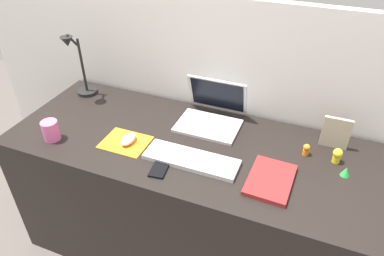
{
  "coord_description": "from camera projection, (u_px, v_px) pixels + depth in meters",
  "views": [
    {
      "loc": [
        0.49,
        -1.2,
        1.73
      ],
      "look_at": [
        0.01,
        0.0,
        0.83
      ],
      "focal_mm": 33.28,
      "sensor_mm": 36.0,
      "label": 1
    }
  ],
  "objects": [
    {
      "name": "ground_plane",
      "position": [
        190.0,
        245.0,
        2.05
      ],
      "size": [
        6.0,
        6.0,
        0.0
      ],
      "primitive_type": "plane",
      "color": "#59514C"
    },
    {
      "name": "back_wall",
      "position": [
        215.0,
        117.0,
        1.96
      ],
      "size": [
        2.91,
        0.05,
        1.31
      ],
      "primitive_type": "cube",
      "color": "silver",
      "rests_on": "ground_plane"
    },
    {
      "name": "desk",
      "position": [
        189.0,
        200.0,
        1.84
      ],
      "size": [
        1.71,
        0.67,
        0.74
      ],
      "primitive_type": "cube",
      "color": "black",
      "rests_on": "ground_plane"
    },
    {
      "name": "laptop",
      "position": [
        212.0,
        112.0,
        1.75
      ],
      "size": [
        0.3,
        0.27,
        0.21
      ],
      "color": "silver",
      "rests_on": "desk"
    },
    {
      "name": "keyboard",
      "position": [
        191.0,
        159.0,
        1.52
      ],
      "size": [
        0.41,
        0.13,
        0.02
      ],
      "primitive_type": "cube",
      "color": "silver",
      "rests_on": "desk"
    },
    {
      "name": "mousepad",
      "position": [
        126.0,
        142.0,
        1.63
      ],
      "size": [
        0.21,
        0.17,
        0.0
      ],
      "primitive_type": "cube",
      "color": "orange",
      "rests_on": "desk"
    },
    {
      "name": "mouse",
      "position": [
        128.0,
        139.0,
        1.62
      ],
      "size": [
        0.06,
        0.1,
        0.03
      ],
      "primitive_type": "ellipsoid",
      "color": "silver",
      "rests_on": "mousepad"
    },
    {
      "name": "cell_phone",
      "position": [
        160.0,
        167.0,
        1.49
      ],
      "size": [
        0.08,
        0.14,
        0.01
      ],
      "primitive_type": "cube",
      "rotation": [
        0.0,
        0.0,
        0.13
      ],
      "color": "black",
      "rests_on": "desk"
    },
    {
      "name": "desk_lamp",
      "position": [
        78.0,
        68.0,
        1.89
      ],
      "size": [
        0.11,
        0.16,
        0.37
      ],
      "color": "black",
      "rests_on": "desk"
    },
    {
      "name": "notebook_pad",
      "position": [
        270.0,
        180.0,
        1.42
      ],
      "size": [
        0.18,
        0.25,
        0.02
      ],
      "primitive_type": "cube",
      "rotation": [
        0.0,
        0.0,
        -0.04
      ],
      "color": "maroon",
      "rests_on": "desk"
    },
    {
      "name": "picture_frame",
      "position": [
        336.0,
        133.0,
        1.57
      ],
      "size": [
        0.12,
        0.02,
        0.15
      ],
      "primitive_type": "cube",
      "color": "#B2A58C",
      "rests_on": "desk"
    },
    {
      "name": "coffee_mug",
      "position": [
        51.0,
        130.0,
        1.63
      ],
      "size": [
        0.08,
        0.08,
        0.09
      ],
      "primitive_type": "cylinder",
      "color": "pink",
      "rests_on": "desk"
    },
    {
      "name": "toy_figurine_orange",
      "position": [
        306.0,
        149.0,
        1.55
      ],
      "size": [
        0.03,
        0.03,
        0.05
      ],
      "color": "orange",
      "rests_on": "desk"
    },
    {
      "name": "toy_figurine_green",
      "position": [
        346.0,
        172.0,
        1.44
      ],
      "size": [
        0.04,
        0.04,
        0.04
      ],
      "primitive_type": "cone",
      "color": "green",
      "rests_on": "desk"
    },
    {
      "name": "toy_figurine_yellow",
      "position": [
        337.0,
        155.0,
        1.5
      ],
      "size": [
        0.04,
        0.04,
        0.07
      ],
      "color": "yellow",
      "rests_on": "desk"
    }
  ]
}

